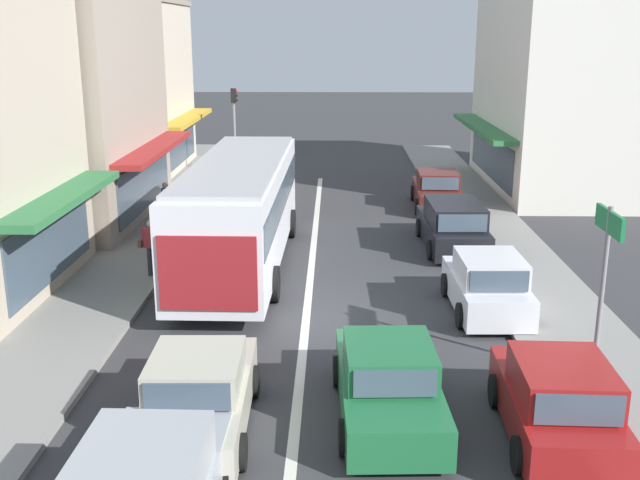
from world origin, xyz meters
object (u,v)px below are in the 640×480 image
Objects in this scene: parked_sedan_kerb_rear at (437,191)px; directional_road_sign at (606,253)px; pedestrian_far_walker at (166,202)px; sedan_adjacent_lane_lead at (198,396)px; parked_hatchback_kerb_second at (487,285)px; pedestrian_browsing_midblock at (175,211)px; pedestrian_with_handbag_near at (151,244)px; traffic_light_downstreet at (234,117)px; city_bus at (240,206)px; parked_hatchback_kerb_front at (557,403)px; sedan_queue_gap_filler at (388,384)px; parked_wagon_kerb_third at (453,226)px.

parked_sedan_kerb_rear is 1.18× the size of directional_road_sign.
directional_road_sign is 2.21× the size of pedestrian_far_walker.
sedan_adjacent_lane_lead is 1.13× the size of parked_hatchback_kerb_second.
pedestrian_with_handbag_near is at bearing -87.70° from pedestrian_browsing_midblock.
pedestrian_with_handbag_near is 1.00× the size of pedestrian_far_walker.
pedestrian_with_handbag_near is at bearing 165.56° from parked_hatchback_kerb_second.
directional_road_sign is (7.66, 2.19, 2.01)m from sedan_adjacent_lane_lead.
traffic_light_downstreet is 1.17× the size of directional_road_sign.
directional_road_sign reaches higher than pedestrian_with_handbag_near.
sedan_adjacent_lane_lead is at bearing -87.59° from city_bus.
sedan_adjacent_lane_lead is at bearing -75.42° from pedestrian_far_walker.
pedestrian_browsing_midblock is at bearing 126.16° from parked_hatchback_kerb_front.
traffic_light_downstreet is 12.12m from pedestrian_browsing_midblock.
parked_hatchback_kerb_front is at bearing -14.89° from sedan_queue_gap_filler.
parked_hatchback_kerb_second reaches higher than sedan_adjacent_lane_lead.
city_bus is 3.80m from pedestrian_browsing_midblock.
pedestrian_with_handbag_near is (-2.36, -1.34, -0.81)m from city_bus.
sedan_adjacent_lane_lead is at bearing -84.18° from traffic_light_downstreet.
traffic_light_downstreet is (-2.47, 24.24, 2.19)m from sedan_adjacent_lane_lead.
city_bus reaches higher than parked_wagon_kerb_third.
sedan_queue_gap_filler is at bearing -100.38° from parked_sedan_kerb_rear.
directional_road_sign is (1.47, -3.71, 1.97)m from parked_hatchback_kerb_second.
pedestrian_far_walker is at bearing 169.14° from parked_wagon_kerb_third.
traffic_light_downstreet is 2.58× the size of pedestrian_far_walker.
pedestrian_browsing_midblock is (-9.39, -5.21, 0.40)m from parked_sedan_kerb_rear.
pedestrian_with_handbag_near reaches higher than sedan_adjacent_lane_lead.
pedestrian_with_handbag_near is (-8.96, 8.42, 0.36)m from parked_hatchback_kerb_front.
parked_hatchback_kerb_front is 11.86m from parked_wagon_kerb_third.
directional_road_sign reaches higher than pedestrian_far_walker.
pedestrian_browsing_midblock is (-10.59, 10.08, -1.61)m from directional_road_sign.
pedestrian_far_walker reaches higher than parked_hatchback_kerb_front.
pedestrian_with_handbag_near is 5.36m from pedestrian_far_walker.
traffic_light_downstreet is 24.27m from directional_road_sign.
parked_hatchback_kerb_second is 0.89× the size of traffic_light_downstreet.
pedestrian_far_walker is (-0.59, 1.24, 0.00)m from pedestrian_browsing_midblock.
sedan_queue_gap_filler is 5.03m from directional_road_sign.
parked_hatchback_kerb_front reaches higher than sedan_queue_gap_filler.
parked_sedan_kerb_rear is at bearing 94.47° from directional_road_sign.
pedestrian_with_handbag_near reaches higher than parked_sedan_kerb_rear.
parked_hatchback_kerb_second is (6.59, -3.65, -1.17)m from city_bus.
parked_hatchback_kerb_front is 6.11m from parked_hatchback_kerb_second.
directional_road_sign is at bearing -29.98° from pedestrian_with_handbag_near.
parked_sedan_kerb_rear is 10.75m from pedestrian_far_walker.
pedestrian_far_walker is at bearing 115.29° from pedestrian_browsing_midblock.
pedestrian_with_handbag_near reaches higher than parked_wagon_kerb_third.
traffic_light_downstreet is (-2.07, 14.70, 0.97)m from city_bus.
parked_hatchback_kerb_second is at bearing 90.04° from parked_hatchback_kerb_front.
pedestrian_far_walker is at bearing -95.55° from traffic_light_downstreet.
parked_wagon_kerb_third reaches higher than sedan_queue_gap_filler.
directional_road_sign is 12.14m from pedestrian_with_handbag_near.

